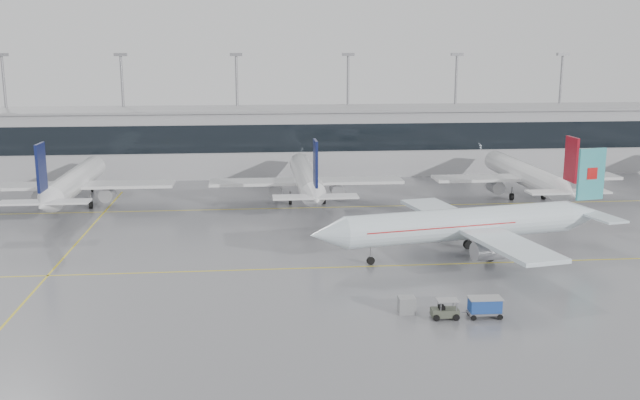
{
  "coord_description": "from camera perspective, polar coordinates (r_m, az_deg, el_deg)",
  "views": [
    {
      "loc": [
        -8.31,
        -74.09,
        23.4
      ],
      "look_at": [
        0.0,
        12.0,
        5.0
      ],
      "focal_mm": 40.0,
      "sensor_mm": 36.0,
      "label": 1
    }
  ],
  "objects": [
    {
      "name": "parked_jet_b",
      "position": [
        112.76,
        -19.12,
        1.29
      ],
      "size": [
        29.64,
        36.96,
        11.72
      ],
      "rotation": [
        0.0,
        0.0,
        1.57
      ],
      "color": "silver",
      "rests_on": "ground"
    },
    {
      "name": "parked_jet_c",
      "position": [
        109.87,
        -1.09,
        1.69
      ],
      "size": [
        29.64,
        36.96,
        11.72
      ],
      "rotation": [
        0.0,
        0.0,
        1.57
      ],
      "color": "silver",
      "rests_on": "ground"
    },
    {
      "name": "air_canada_jet",
      "position": [
        83.29,
        11.94,
        -1.88
      ],
      "size": [
        37.31,
        30.42,
        11.87
      ],
      "rotation": [
        0.0,
        0.0,
        3.34
      ],
      "color": "silver",
      "rests_on": "ground"
    },
    {
      "name": "baggage_tug",
      "position": [
        64.74,
        9.95,
        -8.79
      ],
      "size": [
        3.58,
        1.54,
        1.73
      ],
      "rotation": [
        0.0,
        0.0,
        -0.02
      ],
      "color": "#444A3B",
      "rests_on": "ground"
    },
    {
      "name": "taxi_line_cross",
      "position": [
        94.63,
        -18.6,
        -2.95
      ],
      "size": [
        0.25,
        60.0,
        0.01
      ],
      "primitive_type": "cube",
      "color": "gold",
      "rests_on": "ground"
    },
    {
      "name": "parked_jet_d",
      "position": [
        117.81,
        16.15,
        1.91
      ],
      "size": [
        29.64,
        36.96,
        11.72
      ],
      "rotation": [
        0.0,
        0.0,
        1.57
      ],
      "color": "silver",
      "rests_on": "ground"
    },
    {
      "name": "taxi_line_main",
      "position": [
        78.14,
        0.85,
        -5.41
      ],
      "size": [
        120.0,
        0.25,
        0.01
      ],
      "primitive_type": "cube",
      "color": "gold",
      "rests_on": "ground"
    },
    {
      "name": "gse_unit",
      "position": [
        65.41,
        6.94,
        -8.34
      ],
      "size": [
        1.54,
        1.44,
        1.51
      ],
      "primitive_type": "cube",
      "rotation": [
        0.0,
        0.0,
        -0.02
      ],
      "color": "gray",
      "rests_on": "ground"
    },
    {
      "name": "terminal_roof",
      "position": [
        136.8,
        -2.03,
        7.31
      ],
      "size": [
        182.0,
        16.0,
        0.4
      ],
      "primitive_type": "cube",
      "color": "gray",
      "rests_on": "ground"
    },
    {
      "name": "ground",
      "position": [
        78.14,
        0.85,
        -5.42
      ],
      "size": [
        320.0,
        320.0,
        0.0
      ],
      "primitive_type": "plane",
      "color": "slate",
      "rests_on": "ground"
    },
    {
      "name": "light_masts",
      "position": [
        142.68,
        -2.18,
        7.96
      ],
      "size": [
        156.4,
        1.0,
        22.6
      ],
      "color": "gray",
      "rests_on": "ground"
    },
    {
      "name": "baggage_cart",
      "position": [
        65.53,
        13.05,
        -8.23
      ],
      "size": [
        3.01,
        1.73,
        1.83
      ],
      "rotation": [
        0.0,
        0.0,
        -0.02
      ],
      "color": "gray",
      "rests_on": "ground"
    },
    {
      "name": "taxi_line_north",
      "position": [
        107.01,
        -0.93,
        -0.62
      ],
      "size": [
        120.0,
        0.25,
        0.01
      ],
      "primitive_type": "cube",
      "color": "gold",
      "rests_on": "ground"
    },
    {
      "name": "terminal_glass",
      "position": [
        129.78,
        -1.81,
        4.97
      ],
      "size": [
        180.0,
        0.2,
        5.0
      ],
      "primitive_type": "cube",
      "color": "black",
      "rests_on": "ground"
    },
    {
      "name": "terminal",
      "position": [
        137.45,
        -2.01,
        4.73
      ],
      "size": [
        180.0,
        15.0,
        12.0
      ],
      "primitive_type": "cube",
      "color": "#9C9CA0",
      "rests_on": "ground"
    }
  ]
}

